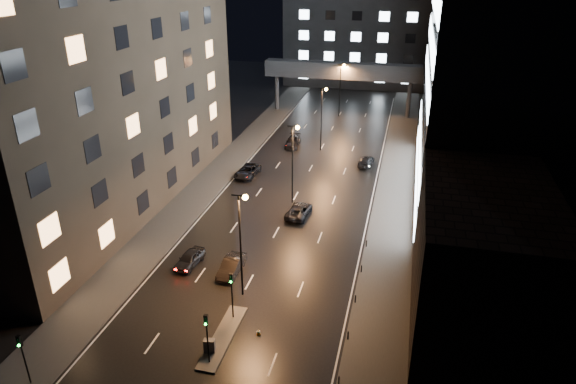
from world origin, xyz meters
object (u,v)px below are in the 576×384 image
car_away_a (190,259)px  car_toward_a (299,210)px  car_away_b (231,266)px  utility_cabinet (209,345)px  car_away_c (248,171)px  car_toward_b (366,161)px  car_away_d (293,142)px

car_away_a → car_toward_a: car_away_a is taller
car_away_b → utility_cabinet: (2.04, -11.00, -0.06)m
car_toward_a → utility_cabinet: bearing=90.4°
car_away_a → car_away_c: car_away_c is taller
car_away_a → car_toward_a: size_ratio=0.85×
car_toward_a → car_toward_b: (6.14, 18.46, -0.02)m
car_away_d → car_toward_a: size_ratio=1.04×
car_away_b → car_toward_a: (3.76, 13.52, -0.07)m
car_away_b → car_away_d: (-2.60, 37.66, -0.01)m
car_away_c → car_toward_b: (15.85, 8.18, -0.06)m
car_away_b → car_toward_b: (9.89, 31.98, -0.09)m
car_away_d → utility_cabinet: 48.89m
car_away_c → car_toward_b: 17.84m
car_away_c → car_away_d: 14.26m
car_away_b → car_toward_a: bearing=75.7°
car_away_a → car_toward_a: bearing=64.5°
car_away_d → car_toward_a: car_away_d is taller
car_away_a → car_away_d: 37.37m
car_away_b → car_toward_a: car_away_b is taller
car_away_d → utility_cabinet: bearing=-88.5°
car_toward_a → utility_cabinet: size_ratio=4.52×
car_away_a → car_away_b: car_away_b is taller
car_away_b → car_away_c: bearing=105.2°
car_away_d → car_toward_b: car_away_d is taller
car_away_d → car_toward_b: (12.49, -5.68, -0.08)m
car_away_b → car_away_d: bearing=95.1°
utility_cabinet → car_toward_a: bearing=74.8°
car_away_a → car_toward_b: (14.44, 31.64, -0.05)m
car_away_d → car_away_b: bearing=-90.0°
car_toward_a → utility_cabinet: (-1.71, -24.52, 0.01)m
car_away_b → car_away_c: car_away_b is taller
car_toward_b → utility_cabinet: bearing=84.9°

